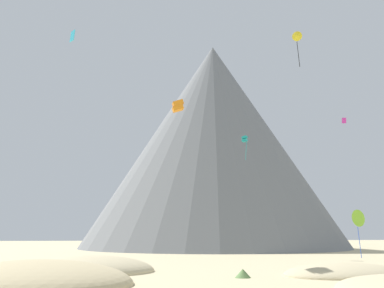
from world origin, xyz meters
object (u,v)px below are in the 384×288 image
bush_low_patch (308,271)px  kite_orange_mid (178,106)px  rock_massif (211,154)px  kite_cyan_high (72,36)px  kite_teal_mid (245,139)px  kite_magenta_mid (344,121)px  bush_ridge_crest (243,273)px  kite_lime_low (358,219)px  kite_yellow_high (297,37)px

bush_low_patch → kite_orange_mid: (-13.54, 8.56, 20.28)m
bush_low_patch → rock_massif: rock_massif is taller
rock_massif → kite_cyan_high: (-30.02, -78.93, 1.59)m
kite_cyan_high → kite_teal_mid: bearing=144.7°
kite_orange_mid → kite_magenta_mid: 33.64m
bush_ridge_crest → kite_lime_low: kite_lime_low is taller
kite_cyan_high → kite_teal_mid: (28.72, 32.80, -5.86)m
kite_cyan_high → kite_magenta_mid: kite_cyan_high is taller
rock_massif → kite_lime_low: size_ratio=11.82×
bush_low_patch → bush_ridge_crest: size_ratio=0.62×
kite_teal_mid → kite_magenta_mid: kite_magenta_mid is taller
rock_massif → kite_orange_mid: (-16.87, -73.98, -5.31)m
kite_magenta_mid → kite_orange_mid: bearing=102.7°
bush_low_patch → bush_ridge_crest: (-7.98, -2.88, 0.08)m
rock_massif → kite_yellow_high: 78.42m
bush_ridge_crest → kite_magenta_mid: kite_magenta_mid is taller
kite_lime_low → kite_teal_mid: (-9.56, 24.95, 15.37)m
kite_magenta_mid → rock_massif: bearing=-2.4°
kite_lime_low → kite_magenta_mid: (4.65, 12.58, 16.67)m
kite_yellow_high → kite_orange_mid: bearing=-166.4°
kite_orange_mid → kite_yellow_high: kite_yellow_high is taller
bush_low_patch → kite_magenta_mid: bearing=56.0°
rock_massif → kite_cyan_high: rock_massif is taller
bush_ridge_crest → kite_teal_mid: kite_teal_mid is taller
kite_yellow_high → kite_cyan_high: bearing=-148.9°
bush_low_patch → kite_yellow_high: size_ratio=0.21×
rock_massif → kite_yellow_high: (-2.03, -78.33, 3.13)m
kite_cyan_high → bush_ridge_crest: bearing=76.8°
bush_ridge_crest → rock_massif: size_ratio=0.02×
kite_orange_mid → kite_yellow_high: (14.84, -4.35, 8.44)m
bush_low_patch → kite_teal_mid: kite_teal_mid is taller
bush_low_patch → kite_orange_mid: kite_orange_mid is taller
kite_lime_low → kite_cyan_high: bearing=-6.9°
kite_yellow_high → kite_teal_mid: kite_yellow_high is taller
kite_lime_low → kite_magenta_mid: kite_magenta_mid is taller
kite_lime_low → kite_yellow_high: kite_yellow_high is taller
kite_cyan_high → kite_lime_low: 44.47m
kite_lime_low → bush_ridge_crest: bearing=17.7°
kite_yellow_high → bush_ridge_crest: bearing=-112.7°
bush_ridge_crest → kite_yellow_high: size_ratio=0.35×
rock_massif → kite_cyan_high: size_ratio=50.57×
bush_low_patch → kite_cyan_high: kite_cyan_high is taller
rock_massif → kite_cyan_high: 84.46m
kite_cyan_high → kite_yellow_high: kite_yellow_high is taller
rock_massif → kite_cyan_high: bearing=-110.8°
kite_magenta_mid → kite_teal_mid: bearing=34.2°
kite_yellow_high → bush_low_patch: bearing=-77.1°
bush_low_patch → kite_cyan_high: (-26.70, 3.62, 27.18)m
kite_cyan_high → kite_yellow_high: (27.99, 0.60, 1.54)m
bush_low_patch → kite_cyan_high: 38.27m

